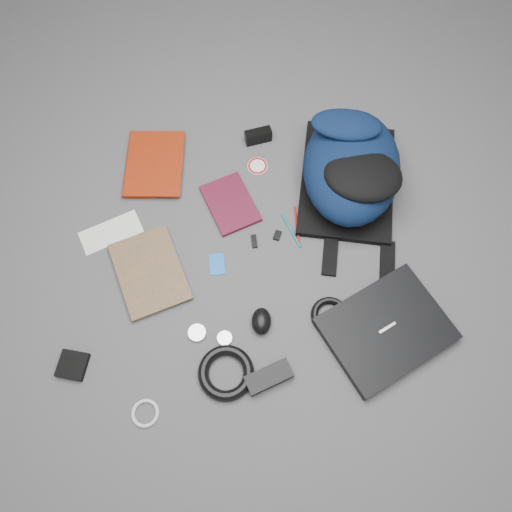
{
  "coord_description": "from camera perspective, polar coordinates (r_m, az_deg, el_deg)",
  "views": [
    {
      "loc": [
        -0.04,
        -0.66,
        1.57
      ],
      "look_at": [
        0.0,
        0.0,
        0.02
      ],
      "focal_mm": 35.0,
      "sensor_mm": 36.0,
      "label": 1
    }
  ],
  "objects": [
    {
      "name": "key_fob",
      "position": [
        1.73,
        2.45,
        2.36
      ],
      "size": [
        0.03,
        0.04,
        0.01
      ],
      "primitive_type": "cube",
      "rotation": [
        0.0,
        0.0,
        -0.4
      ],
      "color": "black",
      "rests_on": "ground"
    },
    {
      "name": "pen_red",
      "position": [
        1.75,
        4.69,
        3.52
      ],
      "size": [
        0.01,
        0.15,
        0.01
      ],
      "primitive_type": "cylinder",
      "rotation": [
        1.57,
        0.0,
        0.01
      ],
      "color": "#A6170C",
      "rests_on": "ground"
    },
    {
      "name": "mouse",
      "position": [
        1.6,
        0.62,
        -7.45
      ],
      "size": [
        0.07,
        0.09,
        0.05
      ],
      "primitive_type": "ellipsoid",
      "rotation": [
        0.0,
        0.0,
        -0.09
      ],
      "color": "black",
      "rests_on": "ground"
    },
    {
      "name": "sticker_disc",
      "position": [
        1.88,
        0.17,
        10.25
      ],
      "size": [
        0.09,
        0.09,
        0.0
      ],
      "primitive_type": "cylinder",
      "rotation": [
        0.0,
        0.0,
        -0.18
      ],
      "color": "white",
      "rests_on": "ground"
    },
    {
      "name": "usb_black",
      "position": [
        1.72,
        -0.21,
        1.7
      ],
      "size": [
        0.02,
        0.05,
        0.01
      ],
      "primitive_type": "cube",
      "rotation": [
        0.0,
        0.0,
        0.06
      ],
      "color": "black",
      "rests_on": "ground"
    },
    {
      "name": "power_cord_coil",
      "position": [
        1.58,
        -3.45,
        -13.16
      ],
      "size": [
        0.19,
        0.19,
        0.03
      ],
      "primitive_type": "torus",
      "rotation": [
        0.0,
        0.0,
        -0.12
      ],
      "color": "black",
      "rests_on": "ground"
    },
    {
      "name": "headphone_left",
      "position": [
        1.62,
        -6.75,
        -8.72
      ],
      "size": [
        0.07,
        0.07,
        0.01
      ],
      "primitive_type": "cylinder",
      "rotation": [
        0.0,
        0.0,
        0.37
      ],
      "color": "#B8B8BA",
      "rests_on": "ground"
    },
    {
      "name": "pouch",
      "position": [
        1.68,
        -20.22,
        -11.61
      ],
      "size": [
        0.1,
        0.1,
        0.02
      ],
      "primitive_type": "cube",
      "rotation": [
        0.0,
        0.0,
        -0.24
      ],
      "color": "black",
      "rests_on": "ground"
    },
    {
      "name": "power_brick",
      "position": [
        1.57,
        1.45,
        -13.66
      ],
      "size": [
        0.16,
        0.11,
        0.04
      ],
      "primitive_type": "cube",
      "rotation": [
        0.0,
        0.0,
        0.36
      ],
      "color": "black",
      "rests_on": "ground"
    },
    {
      "name": "textbook_red",
      "position": [
        1.92,
        -14.66,
        10.14
      ],
      "size": [
        0.23,
        0.3,
        0.03
      ],
      "primitive_type": "imported",
      "rotation": [
        0.0,
        0.0,
        -0.07
      ],
      "color": "maroon",
      "rests_on": "ground"
    },
    {
      "name": "envelope",
      "position": [
        1.81,
        -16.24,
        2.6
      ],
      "size": [
        0.23,
        0.17,
        0.0
      ],
      "primitive_type": "cube",
      "rotation": [
        0.0,
        0.0,
        0.39
      ],
      "color": "white",
      "rests_on": "ground"
    },
    {
      "name": "headphone_right",
      "position": [
        1.61,
        -3.61,
        -9.37
      ],
      "size": [
        0.06,
        0.06,
        0.01
      ],
      "primitive_type": "cylinder",
      "rotation": [
        0.0,
        0.0,
        0.41
      ],
      "color": "#B8B8BA",
      "rests_on": "ground"
    },
    {
      "name": "cable_coil",
      "position": [
        1.64,
        8.45,
        -6.71
      ],
      "size": [
        0.13,
        0.13,
        0.02
      ],
      "primitive_type": "torus",
      "rotation": [
        0.0,
        0.0,
        -0.05
      ],
      "color": "black",
      "rests_on": "ground"
    },
    {
      "name": "compact_camera",
      "position": [
        1.92,
        0.25,
        13.55
      ],
      "size": [
        0.1,
        0.06,
        0.06
      ],
      "primitive_type": "cube",
      "rotation": [
        0.0,
        0.0,
        0.21
      ],
      "color": "black",
      "rests_on": "ground"
    },
    {
      "name": "comic_book",
      "position": [
        1.72,
        -15.35,
        -3.04
      ],
      "size": [
        0.29,
        0.34,
        0.02
      ],
      "primitive_type": "imported",
      "rotation": [
        0.0,
        0.0,
        0.33
      ],
      "color": "#C5930E",
      "rests_on": "ground"
    },
    {
      "name": "dvd_case",
      "position": [
        1.79,
        -2.95,
        6.0
      ],
      "size": [
        0.22,
        0.26,
        0.02
      ],
      "primitive_type": "cube",
      "rotation": [
        0.0,
        0.0,
        0.37
      ],
      "color": "#400C1C",
      "rests_on": "ground"
    },
    {
      "name": "id_badge",
      "position": [
        1.7,
        -4.49,
        -0.94
      ],
      "size": [
        0.05,
        0.08,
        0.0
      ],
      "primitive_type": "cube",
      "rotation": [
        0.0,
        0.0,
        0.04
      ],
      "color": "blue",
      "rests_on": "ground"
    },
    {
      "name": "white_cable_coil",
      "position": [
        1.61,
        -12.54,
        -17.13
      ],
      "size": [
        0.09,
        0.09,
        0.01
      ],
      "primitive_type": "torus",
      "rotation": [
        0.0,
        0.0,
        -0.03
      ],
      "color": "silver",
      "rests_on": "ground"
    },
    {
      "name": "pen_teal",
      "position": [
        1.74,
        4.02,
        2.94
      ],
      "size": [
        0.06,
        0.14,
        0.01
      ],
      "primitive_type": "cylinder",
      "rotation": [
        1.57,
        0.0,
        0.39
      ],
      "color": "#0D707D",
      "rests_on": "ground"
    },
    {
      "name": "ground",
      "position": [
        1.7,
        0.0,
        -0.26
      ],
      "size": [
        4.0,
        4.0,
        0.0
      ],
      "primitive_type": "plane",
      "color": "#4F4F51",
      "rests_on": "ground"
    },
    {
      "name": "laptop",
      "position": [
        1.65,
        14.63,
        -8.09
      ],
      "size": [
        0.46,
        0.43,
        0.04
      ],
      "primitive_type": "cube",
      "rotation": [
        0.0,
        0.0,
        0.47
      ],
      "color": "black",
      "rests_on": "ground"
    },
    {
      "name": "backpack",
      "position": [
        1.78,
        10.86,
        10.05
      ],
      "size": [
        0.45,
        0.58,
        0.22
      ],
      "primitive_type": null,
      "rotation": [
        0.0,
        0.0,
        -0.19
      ],
      "color": "black",
      "rests_on": "ground"
    }
  ]
}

